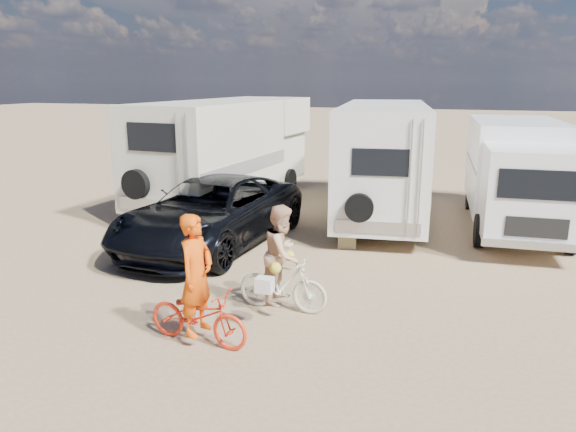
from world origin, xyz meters
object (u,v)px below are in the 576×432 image
(box_truck, at_px, (517,177))
(dark_suv, at_px, (211,212))
(rv_left, at_px, (227,153))
(rider_man, at_px, (197,286))
(rv_main, at_px, (383,162))
(rider_woman, at_px, (283,264))
(bike_man, at_px, (198,316))
(cooler, at_px, (232,238))
(bike_woman, at_px, (283,284))
(crate, at_px, (347,240))

(box_truck, xyz_separation_m, dark_suv, (-7.33, -3.92, -0.62))
(rv_left, relative_size, rider_man, 4.13)
(rv_main, height_order, rider_woman, rv_main)
(rv_main, height_order, bike_man, rv_main)
(box_truck, height_order, bike_man, box_truck)
(cooler, bearing_deg, rv_left, 108.89)
(bike_man, distance_m, bike_woman, 1.80)
(rider_woman, height_order, crate, rider_woman)
(rv_left, height_order, box_truck, rv_left)
(box_truck, relative_size, bike_man, 3.95)
(box_truck, bearing_deg, cooler, -152.92)
(dark_suv, bearing_deg, rv_left, 114.26)
(box_truck, xyz_separation_m, crate, (-4.05, -3.11, -1.28))
(rider_man, bearing_deg, box_truck, -24.39)
(dark_suv, bearing_deg, bike_man, -61.39)
(bike_man, bearing_deg, bike_woman, -22.41)
(box_truck, bearing_deg, bike_woman, -123.92)
(rv_main, relative_size, rv_left, 0.94)
(bike_woman, distance_m, cooler, 4.11)
(rv_left, relative_size, crate, 17.96)
(rider_woman, bearing_deg, rider_man, 152.93)
(box_truck, xyz_separation_m, rider_woman, (-4.42, -7.16, -0.58))
(bike_man, height_order, cooler, bike_man)
(bike_woman, relative_size, cooler, 3.27)
(bike_man, bearing_deg, crate, -5.64)
(bike_man, bearing_deg, rider_woman, -22.41)
(bike_man, height_order, bike_woman, bike_woman)
(box_truck, xyz_separation_m, bike_man, (-5.29, -8.72, -1.00))
(rv_main, relative_size, bike_man, 4.24)
(rv_left, xyz_separation_m, rider_man, (3.49, -9.12, -0.74))
(rider_woman, bearing_deg, crate, -2.97)
(rv_left, distance_m, cooler, 4.89)
(rv_main, bearing_deg, bike_woman, -102.22)
(dark_suv, xyz_separation_m, cooler, (0.50, 0.09, -0.63))
(dark_suv, bearing_deg, bike_woman, -42.34)
(dark_suv, xyz_separation_m, crate, (3.28, 0.81, -0.66))
(bike_man, distance_m, rider_woman, 1.85)
(rv_left, bearing_deg, rv_main, 2.41)
(dark_suv, distance_m, rider_man, 5.21)
(dark_suv, xyz_separation_m, rider_woman, (2.91, -3.23, 0.05))
(rv_main, height_order, rider_man, rv_main)
(rider_woman, xyz_separation_m, cooler, (-2.41, 3.32, -0.68))
(rv_main, height_order, box_truck, rv_main)
(bike_man, xyz_separation_m, rider_man, (0.00, 0.00, 0.50))
(rider_man, relative_size, cooler, 3.78)
(rv_left, bearing_deg, dark_suv, -66.41)
(rv_left, bearing_deg, rider_man, -64.08)
(cooler, bearing_deg, rv_main, 46.05)
(bike_man, height_order, rider_woman, rider_woman)
(bike_woman, distance_m, rider_man, 1.85)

